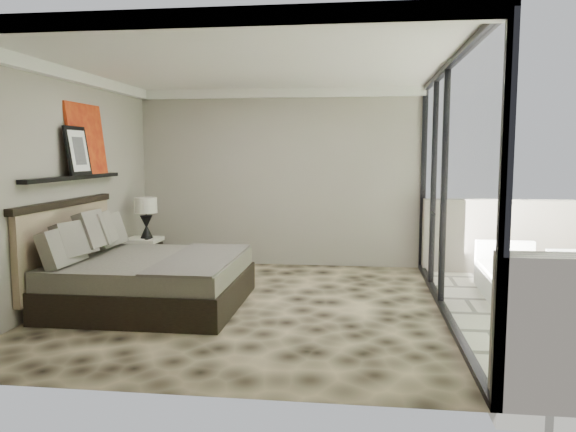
# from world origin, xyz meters

# --- Properties ---
(floor) EXTENTS (5.00, 5.00, 0.00)m
(floor) POSITION_xyz_m (0.00, 0.00, 0.00)
(floor) COLOR black
(floor) RESTS_ON ground
(ceiling) EXTENTS (4.50, 5.00, 0.02)m
(ceiling) POSITION_xyz_m (0.00, 0.00, 2.79)
(ceiling) COLOR silver
(ceiling) RESTS_ON back_wall
(back_wall) EXTENTS (4.50, 0.02, 2.80)m
(back_wall) POSITION_xyz_m (0.00, 2.49, 1.40)
(back_wall) COLOR gray
(back_wall) RESTS_ON floor
(left_wall) EXTENTS (0.02, 5.00, 2.80)m
(left_wall) POSITION_xyz_m (-2.24, 0.00, 1.40)
(left_wall) COLOR gray
(left_wall) RESTS_ON floor
(glass_wall) EXTENTS (0.08, 5.00, 2.80)m
(glass_wall) POSITION_xyz_m (2.25, 0.00, 1.40)
(glass_wall) COLOR white
(glass_wall) RESTS_ON floor
(picture_ledge) EXTENTS (0.12, 2.20, 0.05)m
(picture_ledge) POSITION_xyz_m (-2.18, 0.10, 1.50)
(picture_ledge) COLOR black
(picture_ledge) RESTS_ON left_wall
(bed) EXTENTS (2.14, 2.07, 1.18)m
(bed) POSITION_xyz_m (-1.25, -0.13, 0.35)
(bed) COLOR black
(bed) RESTS_ON floor
(nightstand) EXTENTS (0.54, 0.54, 0.49)m
(nightstand) POSITION_xyz_m (-1.96, 1.66, 0.24)
(nightstand) COLOR black
(nightstand) RESTS_ON floor
(table_lamp) EXTENTS (0.34, 0.34, 0.61)m
(table_lamp) POSITION_xyz_m (-1.91, 1.67, 0.91)
(table_lamp) COLOR black
(table_lamp) RESTS_ON nightstand
(abstract_canvas) EXTENTS (0.13, 0.90, 0.90)m
(abstract_canvas) POSITION_xyz_m (-2.19, 0.45, 1.97)
(abstract_canvas) COLOR #C75811
(abstract_canvas) RESTS_ON picture_ledge
(framed_print) EXTENTS (0.11, 0.50, 0.60)m
(framed_print) POSITION_xyz_m (-2.14, 0.11, 1.82)
(framed_print) COLOR black
(framed_print) RESTS_ON picture_ledge
(ottoman) EXTENTS (0.52, 0.52, 0.49)m
(ottoman) POSITION_xyz_m (4.09, 1.40, 0.24)
(ottoman) COLOR silver
(ottoman) RESTS_ON terrace_slab
(lounger) EXTENTS (0.82, 1.57, 0.61)m
(lounger) POSITION_xyz_m (3.24, 0.84, 0.19)
(lounger) COLOR white
(lounger) RESTS_ON terrace_slab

